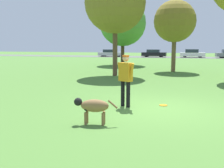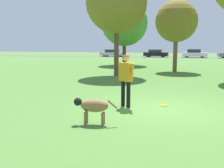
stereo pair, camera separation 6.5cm
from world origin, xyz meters
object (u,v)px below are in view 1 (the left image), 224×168
(frisbee, at_px, (163,105))
(parked_car_black, at_px, (154,53))
(tree_near_left, at_px, (115,3))
(parked_car_white, at_px, (192,53))
(tree_mid_center, at_px, (175,21))
(tree_far_left, at_px, (123,23))
(parked_car_silver, at_px, (111,53))
(dog, at_px, (93,106))
(person, at_px, (126,76))

(frisbee, relative_size, parked_car_black, 0.07)
(tree_near_left, height_order, parked_car_white, tree_near_left)
(parked_car_white, bearing_deg, tree_mid_center, -94.38)
(parked_car_black, bearing_deg, tree_far_left, -92.76)
(tree_far_left, height_order, parked_car_white, tree_far_left)
(tree_far_left, xyz_separation_m, parked_car_silver, (-6.29, 18.11, -3.56))
(dog, bearing_deg, parked_car_white, -102.98)
(tree_near_left, xyz_separation_m, parked_car_black, (-0.49, 27.60, -4.07))
(person, distance_m, tree_mid_center, 12.68)
(person, xyz_separation_m, dog, (-0.39, -2.10, -0.55))
(tree_mid_center, xyz_separation_m, parked_car_white, (2.05, 23.75, -3.11))
(frisbee, distance_m, parked_car_white, 35.65)
(person, distance_m, tree_near_left, 9.62)
(dog, distance_m, tree_far_left, 20.40)
(person, relative_size, tree_mid_center, 0.32)
(dog, xyz_separation_m, parked_car_white, (3.48, 38.18, 0.18))
(tree_mid_center, distance_m, parked_car_white, 24.04)
(tree_near_left, distance_m, parked_car_black, 27.90)
(tree_mid_center, xyz_separation_m, parked_car_black, (-4.11, 23.77, -3.14))
(dog, height_order, tree_mid_center, tree_mid_center)
(dog, distance_m, frisbee, 3.08)
(frisbee, bearing_deg, tree_far_left, 107.45)
(tree_mid_center, bearing_deg, tree_near_left, -133.45)
(person, distance_m, dog, 2.20)
(frisbee, height_order, parked_car_black, parked_car_black)
(tree_far_left, relative_size, parked_car_silver, 1.52)
(dog, distance_m, parked_car_white, 38.34)
(tree_near_left, xyz_separation_m, tree_mid_center, (3.62, 3.82, -0.93))
(frisbee, bearing_deg, tree_near_left, 115.27)
(tree_near_left, distance_m, tree_mid_center, 5.35)
(tree_near_left, bearing_deg, frisbee, -64.73)
(tree_mid_center, relative_size, parked_car_silver, 1.25)
(person, distance_m, tree_far_left, 18.37)
(parked_car_silver, bearing_deg, person, -74.03)
(person, xyz_separation_m, frisbee, (1.20, 0.49, -1.01))
(tree_far_left, height_order, tree_near_left, tree_near_left)
(parked_car_silver, bearing_deg, parked_car_white, 1.19)
(person, height_order, tree_far_left, tree_far_left)
(tree_far_left, distance_m, tree_mid_center, 7.43)
(tree_mid_center, bearing_deg, parked_car_black, 99.81)
(tree_far_left, height_order, parked_car_black, tree_far_left)
(person, xyz_separation_m, parked_car_white, (3.09, 36.08, -0.37))
(tree_near_left, relative_size, tree_mid_center, 1.25)
(frisbee, relative_size, parked_car_white, 0.07)
(parked_car_white, bearing_deg, tree_near_left, -101.07)
(dog, xyz_separation_m, frisbee, (1.60, 2.59, -0.46))
(person, bearing_deg, frisbee, 53.28)
(tree_mid_center, bearing_deg, parked_car_silver, 116.21)
(dog, relative_size, parked_car_black, 0.28)
(parked_car_black, bearing_deg, frisbee, -82.50)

